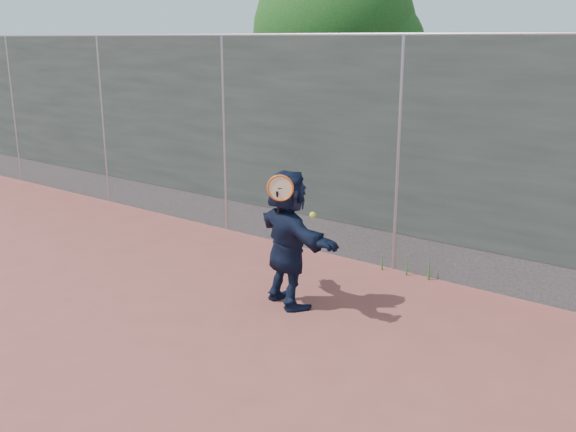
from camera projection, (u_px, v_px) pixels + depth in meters
The scene contains 6 objects.
ground at pixel (209, 374), 5.85m from camera, with size 80.00×80.00×0.00m, color #9E4C42.
player at pixel (288, 239), 7.19m from camera, with size 1.46×0.47×1.58m, color #131B34.
fence at pixel (399, 151), 8.10m from camera, with size 20.00×0.06×3.03m.
swing_action at pixel (283, 192), 6.83m from camera, with size 0.59×0.17×0.51m.
tree_left at pixel (343, 39), 11.74m from camera, with size 3.15×3.00×4.53m.
weed_clump at pixel (410, 266), 8.23m from camera, with size 0.68×0.07×0.30m.
Camera 1 is at (3.78, -3.72, 2.96)m, focal length 40.00 mm.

